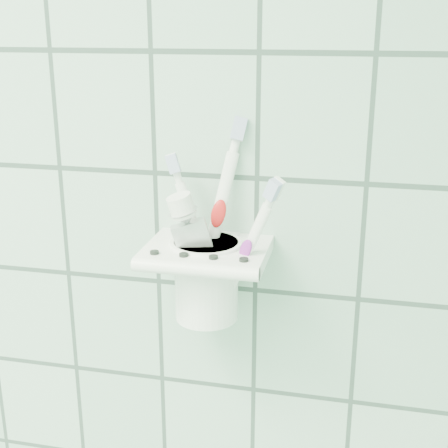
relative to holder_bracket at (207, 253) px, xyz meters
The scene contains 6 objects.
holder_bracket is the anchor object (origin of this frame).
cup 0.03m from the holder_bracket, 115.96° to the left, with size 0.08×0.08×0.09m.
toothbrush_pink 0.03m from the holder_bracket, 12.24° to the left, with size 0.06×0.03×0.18m.
toothbrush_blue 0.04m from the holder_bracket, behind, with size 0.05×0.06×0.22m.
toothbrush_orange 0.03m from the holder_bracket, 28.69° to the left, with size 0.07×0.05×0.18m.
toothpaste_tube 0.02m from the holder_bracket, ahead, with size 0.06×0.04×0.15m.
Camera 1 is at (0.81, 0.55, 1.55)m, focal length 50.00 mm.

